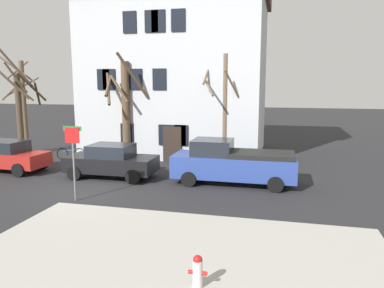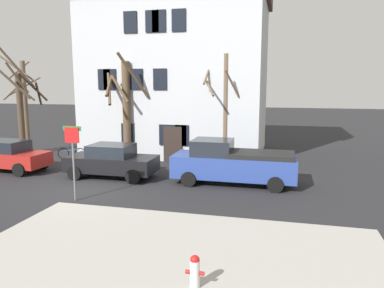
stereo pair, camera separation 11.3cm
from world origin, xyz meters
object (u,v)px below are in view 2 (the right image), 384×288
Objects in this scene: tree_bare_end at (224,105)px; car_red_sedan at (7,156)px; tree_bare_mid at (22,107)px; fire_hydrant at (195,271)px; street_sign_pole at (73,149)px; bicycle_leaning at (72,153)px; building_main at (179,64)px; car_black_sedan at (112,161)px; pickup_truck_blue at (233,163)px; tree_bare_near at (24,102)px; tree_bare_far at (125,107)px.

tree_bare_end is 11.92m from car_red_sedan.
tree_bare_mid is 19.34m from fire_hydrant.
tree_bare_mid is at bearing 138.32° from fire_hydrant.
street_sign_pole reaches higher than bicycle_leaning.
building_main is 12.24m from street_sign_pole.
car_black_sedan is 1.48× the size of street_sign_pole.
pickup_truck_blue is 10.71m from bicycle_leaning.
street_sign_pole reaches higher than fire_hydrant.
tree_bare_near reaches higher than car_red_sedan.
tree_bare_end is (13.33, -0.44, 0.00)m from tree_bare_near.
fire_hydrant is (5.13, -16.74, -5.34)m from building_main.
fire_hydrant is at bearing -42.58° from tree_bare_near.
bicycle_leaning is at bearing 64.74° from car_red_sedan.
bicycle_leaning is at bearing -174.36° from tree_bare_end.
building_main is 15.72× the size of fire_hydrant.
car_red_sedan is (2.54, -4.81, -2.54)m from tree_bare_near.
car_red_sedan is (-5.00, -3.97, -2.40)m from tree_bare_far.
car_red_sedan is at bearing 144.36° from fire_hydrant.
tree_bare_far is at bearing 103.79° from car_black_sedan.
tree_bare_near is at bearing 150.89° from car_black_sedan.
building_main is 1.74× the size of tree_bare_mid.
street_sign_pole is (8.74, -8.46, -1.30)m from tree_bare_near.
street_sign_pole reaches higher than pickup_truck_blue.
street_sign_pole is at bearing -86.24° from car_black_sedan.
bicycle_leaning is at bearing 162.86° from pickup_truck_blue.
building_main reaches higher than fire_hydrant.
tree_bare_mid is at bearing -60.35° from tree_bare_near.
tree_bare_mid is at bearing 137.32° from street_sign_pole.
tree_bare_mid reaches higher than tree_bare_far.
car_black_sedan is at bearing 93.76° from street_sign_pole.
tree_bare_end is (5.80, 0.40, 0.14)m from tree_bare_far.
street_sign_pole is at bearing -81.05° from tree_bare_far.
tree_bare_far is 6.82m from car_red_sedan.
car_red_sedan is 7.30m from street_sign_pole.
tree_bare_mid is at bearing 172.48° from bicycle_leaning.
car_black_sedan is at bearing 0.79° from car_red_sedan.
building_main is 8.96m from bicycle_leaning.
car_red_sedan is at bearing -131.92° from building_main.
car_red_sedan is at bearing 149.48° from street_sign_pole.
tree_bare_mid is 1.21× the size of pickup_truck_blue.
street_sign_pole is (8.25, -7.60, -1.02)m from tree_bare_mid.
tree_bare_near is 6.00m from car_red_sedan.
building_main is at bearing 85.39° from street_sign_pole.
bicycle_leaning is at bearing 141.92° from car_black_sedan.
pickup_truck_blue is 7.47× the size of fire_hydrant.
tree_bare_near is 3.76× the size of bicycle_leaning.
street_sign_pole is at bearing -44.09° from tree_bare_near.
tree_bare_near reaches higher than car_black_sedan.
tree_bare_near is 1.17× the size of pickup_truck_blue.
tree_bare_near is 1.43× the size of car_red_sedan.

